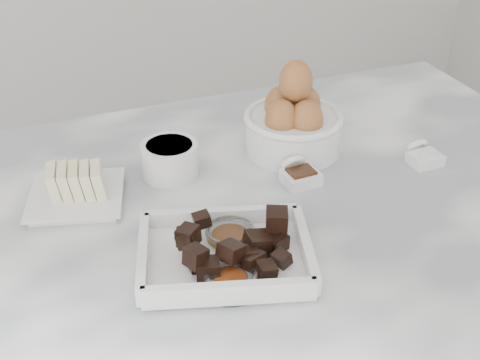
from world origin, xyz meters
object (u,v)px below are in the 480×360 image
(zest_bowl, at_px, (231,280))
(salt_spoon, at_px, (423,155))
(butter_plate, at_px, (74,189))
(chocolate_dish, at_px, (225,250))
(honey_bowl, at_px, (230,238))
(egg_bowl, at_px, (293,122))
(vanilla_spoon, at_px, (299,174))
(sugar_ramekin, at_px, (170,158))

(zest_bowl, relative_size, salt_spoon, 1.08)
(butter_plate, relative_size, salt_spoon, 2.72)
(chocolate_dish, relative_size, honey_bowl, 3.87)
(butter_plate, bearing_deg, egg_bowl, 4.02)
(honey_bowl, relative_size, zest_bowl, 1.00)
(chocolate_dish, xyz_separation_m, vanilla_spoon, (0.18, 0.15, -0.01))
(butter_plate, bearing_deg, chocolate_dish, -54.93)
(butter_plate, bearing_deg, zest_bowl, -61.78)
(egg_bowl, height_order, vanilla_spoon, egg_bowl)
(egg_bowl, xyz_separation_m, vanilla_spoon, (-0.03, -0.10, -0.04))
(vanilla_spoon, distance_m, salt_spoon, 0.21)
(butter_plate, relative_size, egg_bowl, 1.02)
(butter_plate, xyz_separation_m, vanilla_spoon, (0.33, -0.07, -0.01))
(vanilla_spoon, bearing_deg, zest_bowl, -133.49)
(egg_bowl, distance_m, vanilla_spoon, 0.11)
(chocolate_dish, xyz_separation_m, sugar_ramekin, (-0.00, 0.24, 0.01))
(egg_bowl, bearing_deg, vanilla_spoon, -109.68)
(honey_bowl, bearing_deg, chocolate_dish, -120.32)
(butter_plate, relative_size, zest_bowl, 2.51)
(honey_bowl, xyz_separation_m, vanilla_spoon, (0.16, 0.12, -0.00))
(vanilla_spoon, bearing_deg, honey_bowl, -143.66)
(chocolate_dish, bearing_deg, zest_bowl, -102.34)
(chocolate_dish, xyz_separation_m, butter_plate, (-0.15, 0.22, -0.00))
(chocolate_dish, bearing_deg, butter_plate, 125.07)
(zest_bowl, bearing_deg, chocolate_dish, 77.66)
(salt_spoon, bearing_deg, zest_bowl, -156.14)
(salt_spoon, bearing_deg, chocolate_dish, -161.70)
(sugar_ramekin, bearing_deg, honey_bowl, -84.40)
(chocolate_dish, xyz_separation_m, honey_bowl, (0.02, 0.03, -0.01))
(butter_plate, xyz_separation_m, salt_spoon, (0.54, -0.09, -0.01))
(butter_plate, distance_m, egg_bowl, 0.37)
(chocolate_dish, relative_size, salt_spoon, 4.20)
(egg_bowl, distance_m, honey_bowl, 0.29)
(zest_bowl, relative_size, vanilla_spoon, 0.98)
(egg_bowl, bearing_deg, salt_spoon, -33.19)
(sugar_ramekin, xyz_separation_m, honey_bowl, (0.02, -0.21, -0.01))
(honey_bowl, relative_size, salt_spoon, 1.08)
(butter_plate, distance_m, vanilla_spoon, 0.34)
(chocolate_dish, relative_size, zest_bowl, 3.87)
(butter_plate, height_order, honey_bowl, butter_plate)
(zest_bowl, bearing_deg, salt_spoon, 23.86)
(egg_bowl, height_order, salt_spoon, egg_bowl)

